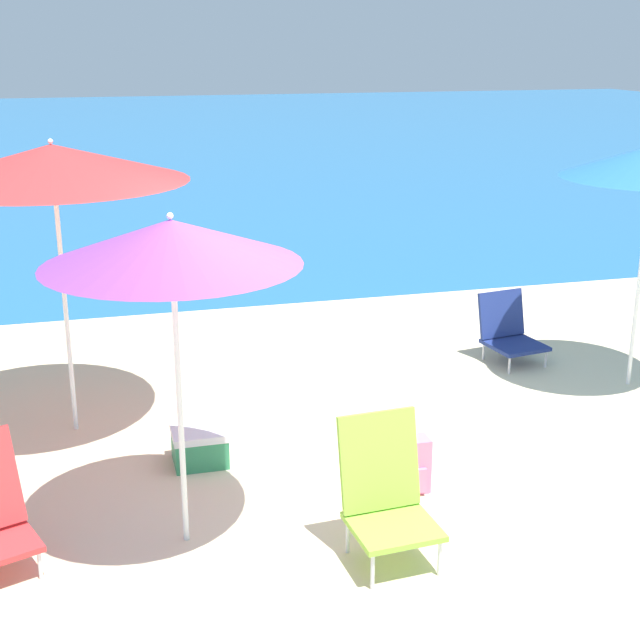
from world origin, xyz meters
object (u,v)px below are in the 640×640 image
object	(u,v)px
beach_umbrella_red	(52,163)
backpack_pink	(407,466)
beach_chair_lime	(385,491)
cooler_box	(200,446)
beach_umbrella_purple	(171,243)
beach_chair_navy	(508,331)

from	to	relation	value
beach_umbrella_red	backpack_pink	xyz separation A→B (m)	(2.23, -1.67, -1.95)
beach_umbrella_red	beach_chair_lime	size ratio (longest dim) A/B	2.66
beach_umbrella_red	backpack_pink	distance (m)	3.40
beach_chair_lime	cooler_box	size ratio (longest dim) A/B	2.18
beach_umbrella_purple	beach_chair_lime	size ratio (longest dim) A/B	2.39
beach_umbrella_red	beach_chair_navy	distance (m)	4.54
beach_umbrella_red	backpack_pink	bearing A→B (deg)	-36.81
beach_chair_lime	beach_umbrella_red	bearing A→B (deg)	123.58
backpack_pink	beach_chair_navy	bearing A→B (deg)	50.27
beach_umbrella_red	beach_umbrella_purple	xyz separation A→B (m)	(0.67, -1.90, -0.23)
beach_umbrella_red	beach_chair_lime	distance (m)	3.45
backpack_pink	beach_umbrella_red	bearing A→B (deg)	143.19
beach_umbrella_red	cooler_box	xyz separation A→B (m)	(0.89, -0.86, -2.01)
beach_chair_navy	beach_chair_lime	world-z (taller)	beach_chair_lime
beach_umbrella_purple	beach_umbrella_red	bearing A→B (deg)	109.36
beach_umbrella_purple	backpack_pink	bearing A→B (deg)	8.40
beach_umbrella_red	beach_chair_navy	bearing A→B (deg)	8.20
beach_chair_navy	beach_chair_lime	distance (m)	3.74
cooler_box	beach_umbrella_purple	bearing A→B (deg)	-102.23
beach_chair_navy	backpack_pink	bearing A→B (deg)	-138.90
beach_chair_navy	beach_umbrella_purple	bearing A→B (deg)	-153.26
beach_chair_lime	cooler_box	xyz separation A→B (m)	(-0.93, 1.51, -0.29)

